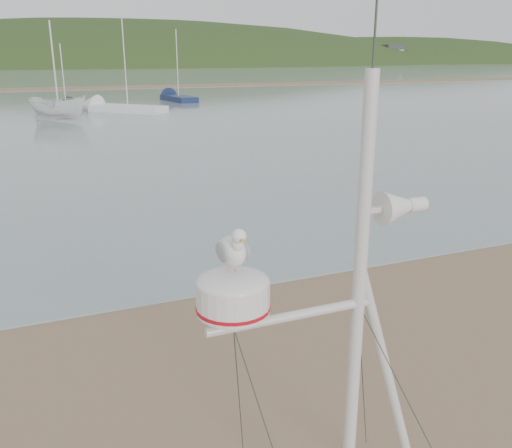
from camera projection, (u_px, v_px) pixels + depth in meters
name	position (u px, v px, depth m)	size (l,w,h in m)	color
water	(23.00, 74.00, 121.85)	(560.00, 256.00, 0.04)	gray
sandbar	(25.00, 89.00, 67.20)	(560.00, 7.00, 0.07)	brown
hill_ridge	(77.00, 114.00, 225.29)	(620.00, 180.00, 80.00)	#203415
far_cottages	(31.00, 55.00, 178.14)	(294.40, 6.30, 8.00)	beige
mast_rig	(347.00, 434.00, 4.57)	(2.26, 2.42, 5.11)	silver
boat_white	(56.00, 87.00, 35.55)	(1.62, 1.67, 4.31)	silver
sailboat_blue_far	(171.00, 97.00, 52.51)	(2.65, 7.24, 7.03)	#132044
sailboat_white_near	(104.00, 107.00, 42.24)	(6.99, 7.05, 7.90)	silver
sailboat_dark_mid	(69.00, 105.00, 43.99)	(2.41, 5.55, 5.42)	black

